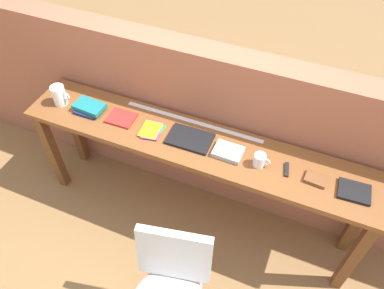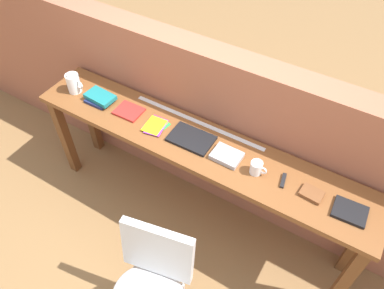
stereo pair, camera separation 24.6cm
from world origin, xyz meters
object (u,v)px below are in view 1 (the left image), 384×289
(pitcher_white, at_px, (59,95))
(multitool_folded, at_px, (287,169))
(book_repair_rightmost, at_px, (354,192))
(magazine_cycling, at_px, (121,118))
(chair_white_moulded, at_px, (171,286))
(book_open_centre, at_px, (190,139))
(book_stack_leftmost, at_px, (89,108))
(pamphlet_pile_colourful, at_px, (152,129))
(leather_journal_brown, at_px, (316,179))
(mug, at_px, (260,160))

(pitcher_white, bearing_deg, multitool_folded, 0.50)
(book_repair_rightmost, bearing_deg, magazine_cycling, 176.06)
(chair_white_moulded, xyz_separation_m, book_open_centre, (-0.22, 0.83, 0.36))
(magazine_cycling, xyz_separation_m, multitool_folded, (1.19, -0.01, -0.00))
(book_stack_leftmost, bearing_deg, pamphlet_pile_colourful, -0.57)
(book_stack_leftmost, relative_size, leather_journal_brown, 1.75)
(book_open_centre, bearing_deg, chair_white_moulded, -75.79)
(multitool_folded, relative_size, leather_journal_brown, 0.85)
(mug, bearing_deg, book_open_centre, 176.41)
(magazine_cycling, bearing_deg, pamphlet_pile_colourful, -5.47)
(chair_white_moulded, height_order, mug, mug)
(multitool_folded, bearing_deg, pamphlet_pile_colourful, -179.37)
(book_stack_leftmost, xyz_separation_m, leather_journal_brown, (1.63, -0.00, -0.02))
(multitool_folded, height_order, leather_journal_brown, leather_journal_brown)
(magazine_cycling, distance_m, multitool_folded, 1.19)
(magazine_cycling, distance_m, book_open_centre, 0.53)
(chair_white_moulded, bearing_deg, mug, 71.76)
(book_open_centre, xyz_separation_m, book_repair_rightmost, (1.07, -0.02, 0.00))
(chair_white_moulded, bearing_deg, book_stack_leftmost, 140.95)
(magazine_cycling, bearing_deg, book_repair_rightmost, -2.10)
(pamphlet_pile_colourful, bearing_deg, mug, -0.91)
(pitcher_white, distance_m, book_stack_leftmost, 0.24)
(chair_white_moulded, height_order, leather_journal_brown, leather_journal_brown)
(pitcher_white, bearing_deg, chair_white_moulded, -33.04)
(magazine_cycling, bearing_deg, chair_white_moulded, -49.26)
(pamphlet_pile_colourful, xyz_separation_m, leather_journal_brown, (1.12, 0.00, 0.00))
(pamphlet_pile_colourful, bearing_deg, leather_journal_brown, 0.22)
(book_stack_leftmost, height_order, leather_journal_brown, book_stack_leftmost)
(chair_white_moulded, height_order, book_stack_leftmost, book_stack_leftmost)
(pitcher_white, distance_m, pamphlet_pile_colourful, 0.75)
(mug, bearing_deg, multitool_folded, 7.43)
(chair_white_moulded, distance_m, book_open_centre, 0.94)
(pitcher_white, relative_size, book_repair_rightmost, 0.97)
(book_open_centre, relative_size, leather_journal_brown, 2.29)
(book_stack_leftmost, height_order, multitool_folded, book_stack_leftmost)
(mug, relative_size, book_repair_rightmost, 0.58)
(book_open_centre, bearing_deg, magazine_cycling, 179.16)
(magazine_cycling, bearing_deg, leather_journal_brown, -1.95)
(magazine_cycling, relative_size, multitool_folded, 1.75)
(pamphlet_pile_colourful, xyz_separation_m, book_open_centre, (0.28, 0.02, 0.00))
(pitcher_white, relative_size, leather_journal_brown, 1.41)
(book_stack_leftmost, distance_m, pamphlet_pile_colourful, 0.51)
(multitool_folded, distance_m, leather_journal_brown, 0.18)
(leather_journal_brown, bearing_deg, mug, -172.62)
(pitcher_white, xyz_separation_m, multitool_folded, (1.68, 0.01, -0.07))
(pitcher_white, bearing_deg, pamphlet_pile_colourful, 0.33)
(multitool_folded, bearing_deg, book_repair_rightmost, -1.78)
(pamphlet_pile_colourful, bearing_deg, pitcher_white, -179.67)
(pitcher_white, distance_m, magazine_cycling, 0.50)
(book_open_centre, bearing_deg, pitcher_white, -179.62)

